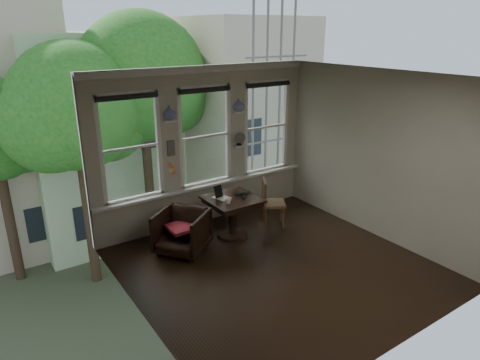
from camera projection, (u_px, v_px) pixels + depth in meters
ground at (276, 267)px, 6.88m from camera, size 4.50×4.50×0.00m
ceiling at (282, 76)px, 5.88m from camera, size 4.50×4.50×0.00m
wall_back at (204, 147)px, 8.13m from camera, size 4.50×0.00×4.50m
wall_front at (410, 236)px, 4.63m from camera, size 4.50×0.00×4.50m
wall_left at (135, 214)px, 5.19m from camera, size 0.00×4.50×4.50m
wall_right at (378, 155)px, 7.57m from camera, size 0.00×4.50×4.50m
window_left at (130, 148)px, 7.30m from camera, size 1.10×0.12×1.90m
window_center at (204, 136)px, 8.07m from camera, size 1.10×0.12×1.90m
window_right at (265, 127)px, 8.83m from camera, size 1.10×0.12×1.90m
shelf_left at (170, 121)px, 7.47m from camera, size 0.26×0.16×0.03m
shelf_right at (239, 112)px, 8.24m from camera, size 0.26×0.16×0.03m
intercom at (171, 148)px, 7.66m from camera, size 0.14×0.06×0.28m
sticky_notes at (172, 166)px, 7.78m from camera, size 0.16×0.01×0.24m
desk_fan at (239, 141)px, 8.41m from camera, size 0.20×0.20×0.24m
vase_left at (170, 113)px, 7.42m from camera, size 0.24×0.24×0.25m
vase_right at (239, 105)px, 8.19m from camera, size 0.24×0.24×0.25m
table at (232, 217)px, 7.79m from camera, size 0.90×0.90×0.75m
armchair_left at (182, 232)px, 7.25m from camera, size 1.12×1.12×0.74m
cushion_red at (182, 227)px, 7.22m from camera, size 0.45×0.45×0.06m
side_chair_right at (274, 203)px, 8.20m from camera, size 0.58×0.58×0.92m
laptop at (243, 194)px, 7.82m from camera, size 0.38×0.28×0.03m
mug at (228, 201)px, 7.41m from camera, size 0.13×0.13×0.10m
drinking_glass at (243, 196)px, 7.62m from camera, size 0.14×0.14×0.09m
tablet at (218, 191)px, 7.67m from camera, size 0.17×0.10×0.22m
papers at (222, 198)px, 7.68m from camera, size 0.29×0.35×0.00m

